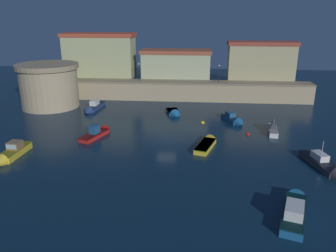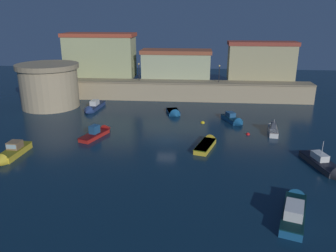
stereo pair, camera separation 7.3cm
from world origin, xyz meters
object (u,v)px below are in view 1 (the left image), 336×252
(moored_boat_5, at_px, (327,167))
(moored_boat_7, at_px, (174,113))
(moored_boat_0, at_px, (99,132))
(fortress_tower, at_px, (49,85))
(moored_boat_6, at_px, (11,154))
(moored_boat_1, at_px, (208,143))
(moored_boat_2, at_px, (93,107))
(moored_boat_8, at_px, (234,120))
(moored_boat_3, at_px, (295,208))
(moored_boat_4, at_px, (273,129))
(mooring_buoy_1, at_px, (248,135))
(quay_lamp_1, at_px, (219,70))
(mooring_buoy_0, at_px, (203,123))
(quay_lamp_0, at_px, (139,69))

(moored_boat_5, distance_m, moored_boat_7, 25.75)
(moored_boat_7, bearing_deg, moored_boat_0, -56.35)
(fortress_tower, distance_m, moored_boat_6, 22.61)
(moored_boat_1, distance_m, moored_boat_2, 24.16)
(moored_boat_5, bearing_deg, fortress_tower, -133.38)
(moored_boat_8, bearing_deg, moored_boat_3, -17.86)
(moored_boat_3, distance_m, moored_boat_4, 20.54)
(moored_boat_4, bearing_deg, moored_boat_2, 80.22)
(moored_boat_0, distance_m, moored_boat_3, 27.33)
(moored_boat_4, height_order, mooring_buoy_1, moored_boat_4)
(quay_lamp_1, xyz_separation_m, moored_boat_1, (-2.47, -23.22, -5.33))
(moored_boat_5, distance_m, moored_boat_8, 17.62)
(mooring_buoy_0, bearing_deg, quay_lamp_0, 130.25)
(moored_boat_0, height_order, moored_boat_5, moored_boat_5)
(quay_lamp_1, relative_size, mooring_buoy_1, 5.73)
(quay_lamp_0, relative_size, moored_boat_6, 0.52)
(moored_boat_5, distance_m, moored_boat_6, 34.84)
(quay_lamp_0, xyz_separation_m, quay_lamp_1, (14.99, 0.00, -0.08))
(moored_boat_1, bearing_deg, moored_boat_5, -98.23)
(fortress_tower, height_order, moored_boat_4, fortress_tower)
(quay_lamp_1, bearing_deg, mooring_buoy_0, -101.93)
(quay_lamp_1, bearing_deg, moored_boat_2, -158.56)
(moored_boat_4, height_order, moored_boat_7, moored_boat_4)
(mooring_buoy_0, bearing_deg, moored_boat_6, -146.04)
(moored_boat_7, bearing_deg, moored_boat_6, -56.95)
(moored_boat_2, distance_m, moored_boat_4, 29.61)
(moored_boat_1, relative_size, mooring_buoy_1, 11.33)
(moored_boat_0, xyz_separation_m, mooring_buoy_0, (14.08, 6.49, -0.42))
(fortress_tower, xyz_separation_m, quay_lamp_0, (14.57, 7.07, 1.92))
(moored_boat_6, xyz_separation_m, moored_boat_8, (26.66, 15.48, -0.11))
(moored_boat_4, bearing_deg, moored_boat_7, 70.98)
(moored_boat_1, relative_size, moored_boat_5, 0.84)
(fortress_tower, bearing_deg, moored_boat_6, -78.09)
(moored_boat_7, height_order, moored_boat_8, moored_boat_8)
(mooring_buoy_0, bearing_deg, mooring_buoy_1, -36.68)
(moored_boat_2, bearing_deg, quay_lamp_0, 146.78)
(moored_boat_8, bearing_deg, moored_boat_2, -126.00)
(quay_lamp_1, height_order, moored_boat_1, quay_lamp_1)
(moored_boat_0, height_order, moored_boat_2, moored_boat_0)
(moored_boat_2, bearing_deg, moored_boat_3, 46.28)
(mooring_buoy_1, bearing_deg, quay_lamp_0, 134.04)
(quay_lamp_1, distance_m, moored_boat_8, 14.56)
(quay_lamp_1, xyz_separation_m, moored_boat_0, (-17.08, -20.66, -5.24))
(quay_lamp_0, relative_size, moored_boat_1, 0.53)
(moored_boat_1, distance_m, moored_boat_7, 14.02)
(moored_boat_1, height_order, mooring_buoy_1, moored_boat_1)
(mooring_buoy_0, bearing_deg, moored_boat_2, 163.02)
(moored_boat_0, bearing_deg, moored_boat_5, -87.63)
(quay_lamp_1, height_order, moored_boat_0, quay_lamp_1)
(moored_boat_0, bearing_deg, quay_lamp_1, -19.86)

